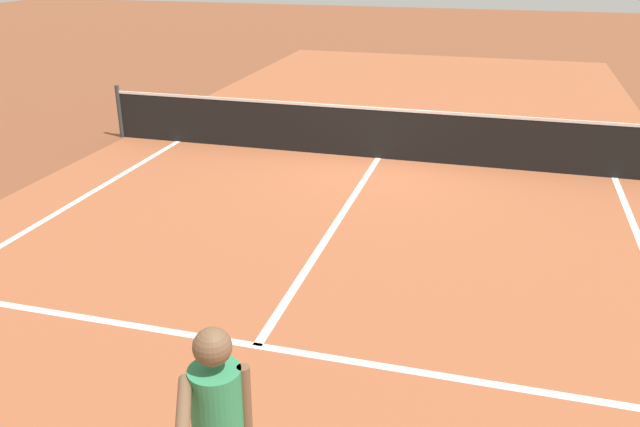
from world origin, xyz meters
name	(u,v)px	position (x,y,z in m)	size (l,w,h in m)	color
ground_plane	(378,158)	(0.00, 0.00, 0.00)	(60.00, 60.00, 0.00)	brown
court_surface_inbounds	(378,158)	(0.00, 0.00, 0.00)	(10.62, 24.40, 0.00)	#9E5433
line_service_near	(257,346)	(0.00, -6.40, 0.00)	(8.22, 0.10, 0.01)	white
line_center_service	(336,224)	(0.00, -3.20, 0.00)	(0.10, 6.40, 0.01)	white
net	(379,133)	(0.00, 0.00, 0.49)	(10.85, 0.09, 1.07)	#33383D
player_near	(217,423)	(0.66, -8.71, 1.07)	(0.53, 1.20, 1.71)	#3F7247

